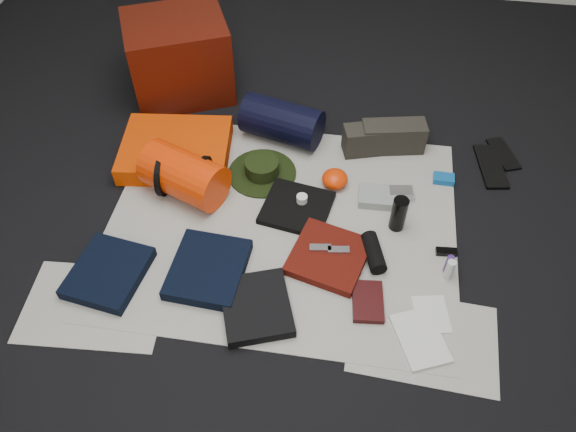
# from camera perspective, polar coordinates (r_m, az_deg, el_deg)

# --- Properties ---
(floor) EXTENTS (4.50, 4.50, 0.02)m
(floor) POSITION_cam_1_polar(r_m,az_deg,el_deg) (2.62, -0.64, -0.96)
(floor) COLOR black
(floor) RESTS_ON ground
(newspaper_mat) EXTENTS (1.60, 1.30, 0.01)m
(newspaper_mat) POSITION_cam_1_polar(r_m,az_deg,el_deg) (2.61, -0.64, -0.78)
(newspaper_mat) COLOR beige
(newspaper_mat) RESTS_ON floor
(newspaper_sheet_front_left) EXTENTS (0.61, 0.44, 0.00)m
(newspaper_sheet_front_left) POSITION_cam_1_polar(r_m,az_deg,el_deg) (2.49, -19.05, -8.56)
(newspaper_sheet_front_left) COLOR beige
(newspaper_sheet_front_left) RESTS_ON floor
(newspaper_sheet_front_right) EXTENTS (0.60, 0.43, 0.00)m
(newspaper_sheet_front_right) POSITION_cam_1_polar(r_m,az_deg,el_deg) (2.34, 13.57, -12.01)
(newspaper_sheet_front_right) COLOR beige
(newspaper_sheet_front_right) RESTS_ON floor
(red_cabinet) EXTENTS (0.67, 0.62, 0.44)m
(red_cabinet) POSITION_cam_1_polar(r_m,az_deg,el_deg) (3.28, -11.02, 15.55)
(red_cabinet) COLOR #490E05
(red_cabinet) RESTS_ON floor
(sleeping_pad) EXTENTS (0.58, 0.50, 0.10)m
(sleeping_pad) POSITION_cam_1_polar(r_m,az_deg,el_deg) (2.94, -11.32, 6.63)
(sleeping_pad) COLOR #E63D02
(sleeping_pad) RESTS_ON newspaper_mat
(stuff_sack) EXTENTS (0.45, 0.36, 0.23)m
(stuff_sack) POSITION_cam_1_polar(r_m,az_deg,el_deg) (2.70, -10.51, 4.09)
(stuff_sack) COLOR red
(stuff_sack) RESTS_ON newspaper_mat
(sack_strap_left) EXTENTS (0.02, 0.22, 0.22)m
(sack_strap_left) POSITION_cam_1_polar(r_m,az_deg,el_deg) (2.74, -12.50, 4.19)
(sack_strap_left) COLOR black
(sack_strap_left) RESTS_ON newspaper_mat
(sack_strap_right) EXTENTS (0.03, 0.22, 0.22)m
(sack_strap_right) POSITION_cam_1_polar(r_m,az_deg,el_deg) (2.68, -8.45, 3.79)
(sack_strap_right) COLOR black
(sack_strap_right) RESTS_ON newspaper_mat
(navy_duffel) EXTENTS (0.45, 0.31, 0.21)m
(navy_duffel) POSITION_cam_1_polar(r_m,az_deg,el_deg) (2.96, -0.62, 9.59)
(navy_duffel) COLOR black
(navy_duffel) RESTS_ON newspaper_mat
(boonie_brim) EXTENTS (0.43, 0.43, 0.01)m
(boonie_brim) POSITION_cam_1_polar(r_m,az_deg,el_deg) (2.83, -2.63, 4.39)
(boonie_brim) COLOR black
(boonie_brim) RESTS_ON newspaper_mat
(boonie_crown) EXTENTS (0.17, 0.17, 0.07)m
(boonie_crown) POSITION_cam_1_polar(r_m,az_deg,el_deg) (2.80, -2.66, 5.00)
(boonie_crown) COLOR black
(boonie_crown) RESTS_ON boonie_brim
(hiking_boot_left) EXTENTS (0.32, 0.20, 0.15)m
(hiking_boot_left) POSITION_cam_1_polar(r_m,az_deg,el_deg) (2.93, 8.64, 7.75)
(hiking_boot_left) COLOR #2B2822
(hiking_boot_left) RESTS_ON newspaper_mat
(hiking_boot_right) EXTENTS (0.34, 0.18, 0.16)m
(hiking_boot_right) POSITION_cam_1_polar(r_m,az_deg,el_deg) (2.96, 10.63, 7.93)
(hiking_boot_right) COLOR #2B2822
(hiking_boot_right) RESTS_ON newspaper_mat
(flip_flop_left) EXTENTS (0.16, 0.32, 0.02)m
(flip_flop_left) POSITION_cam_1_polar(r_m,az_deg,el_deg) (3.04, 19.91, 4.75)
(flip_flop_left) COLOR black
(flip_flop_left) RESTS_ON floor
(flip_flop_right) EXTENTS (0.16, 0.25, 0.01)m
(flip_flop_right) POSITION_cam_1_polar(r_m,az_deg,el_deg) (3.14, 21.03, 5.91)
(flip_flop_right) COLOR black
(flip_flop_right) RESTS_ON floor
(trousers_navy_a) EXTENTS (0.34, 0.37, 0.05)m
(trousers_navy_a) POSITION_cam_1_polar(r_m,az_deg,el_deg) (2.53, -17.79, -5.49)
(trousers_navy_a) COLOR black
(trousers_navy_a) RESTS_ON newspaper_mat
(trousers_navy_b) EXTENTS (0.33, 0.37, 0.05)m
(trousers_navy_b) POSITION_cam_1_polar(r_m,az_deg,el_deg) (2.44, -8.11, -5.37)
(trousers_navy_b) COLOR black
(trousers_navy_b) RESTS_ON newspaper_mat
(trousers_charcoal) EXTENTS (0.36, 0.38, 0.05)m
(trousers_charcoal) POSITION_cam_1_polar(r_m,az_deg,el_deg) (2.32, -3.24, -9.18)
(trousers_charcoal) COLOR black
(trousers_charcoal) RESTS_ON newspaper_mat
(black_tshirt) EXTENTS (0.35, 0.33, 0.03)m
(black_tshirt) POSITION_cam_1_polar(r_m,az_deg,el_deg) (2.65, 0.90, 0.86)
(black_tshirt) COLOR black
(black_tshirt) RESTS_ON newspaper_mat
(red_shirt) EXTENTS (0.38, 0.38, 0.04)m
(red_shirt) POSITION_cam_1_polar(r_m,az_deg,el_deg) (2.47, 4.15, -4.10)
(red_shirt) COLOR #4E0F08
(red_shirt) RESTS_ON newspaper_mat
(orange_stuff_sack) EXTENTS (0.16, 0.16, 0.08)m
(orange_stuff_sack) POSITION_cam_1_polar(r_m,az_deg,el_deg) (2.75, 4.78, 3.78)
(orange_stuff_sack) COLOR red
(orange_stuff_sack) RESTS_ON newspaper_mat
(first_aid_pouch) EXTENTS (0.18, 0.14, 0.04)m
(first_aid_pouch) POSITION_cam_1_polar(r_m,az_deg,el_deg) (2.72, 9.06, 1.95)
(first_aid_pouch) COLOR gray
(first_aid_pouch) RESTS_ON newspaper_mat
(water_bottle) EXTENTS (0.08, 0.08, 0.18)m
(water_bottle) POSITION_cam_1_polar(r_m,az_deg,el_deg) (2.58, 11.18, 0.22)
(water_bottle) COLOR black
(water_bottle) RESTS_ON newspaper_mat
(speaker) EXTENTS (0.13, 0.20, 0.07)m
(speaker) POSITION_cam_1_polar(r_m,az_deg,el_deg) (2.49, 8.69, -3.69)
(speaker) COLOR black
(speaker) RESTS_ON newspaper_mat
(compact_camera) EXTENTS (0.12, 0.08, 0.04)m
(compact_camera) POSITION_cam_1_polar(r_m,az_deg,el_deg) (2.76, 11.35, 2.28)
(compact_camera) COLOR #B3B4B9
(compact_camera) RESTS_ON newspaper_mat
(cyan_case) EXTENTS (0.10, 0.07, 0.03)m
(cyan_case) POSITION_cam_1_polar(r_m,az_deg,el_deg) (2.88, 15.54, 3.67)
(cyan_case) COLOR #10539A
(cyan_case) RESTS_ON newspaper_mat
(toiletry_purple) EXTENTS (0.04, 0.04, 0.10)m
(toiletry_purple) POSITION_cam_1_polar(r_m,az_deg,el_deg) (2.50, 16.02, -4.74)
(toiletry_purple) COLOR #3D2068
(toiletry_purple) RESTS_ON newspaper_mat
(toiletry_clear) EXTENTS (0.04, 0.04, 0.11)m
(toiletry_clear) POSITION_cam_1_polar(r_m,az_deg,el_deg) (2.48, 16.07, -5.26)
(toiletry_clear) COLOR silver
(toiletry_clear) RESTS_ON newspaper_mat
(paperback_book) EXTENTS (0.15, 0.21, 0.03)m
(paperback_book) POSITION_cam_1_polar(r_m,az_deg,el_deg) (2.37, 8.11, -8.60)
(paperback_book) COLOR black
(paperback_book) RESTS_ON newspaper_mat
(map_booklet) EXTENTS (0.26, 0.30, 0.01)m
(map_booklet) POSITION_cam_1_polar(r_m,az_deg,el_deg) (2.33, 13.29, -12.00)
(map_booklet) COLOR silver
(map_booklet) RESTS_ON newspaper_mat
(map_printout) EXTENTS (0.17, 0.20, 0.01)m
(map_printout) POSITION_cam_1_polar(r_m,az_deg,el_deg) (2.40, 14.35, -9.65)
(map_printout) COLOR silver
(map_printout) RESTS_ON newspaper_mat
(sunglasses) EXTENTS (0.09, 0.04, 0.02)m
(sunglasses) POSITION_cam_1_polar(r_m,az_deg,el_deg) (2.59, 15.78, -3.52)
(sunglasses) COLOR black
(sunglasses) RESTS_ON newspaper_mat
(key_cluster) EXTENTS (0.08, 0.08, 0.01)m
(key_cluster) POSITION_cam_1_polar(r_m,az_deg,el_deg) (2.49, -17.13, -7.40)
(key_cluster) COLOR #B3B4B9
(key_cluster) RESTS_ON newspaper_mat
(tape_roll) EXTENTS (0.05, 0.05, 0.03)m
(tape_roll) POSITION_cam_1_polar(r_m,az_deg,el_deg) (2.65, 1.42, 1.76)
(tape_roll) COLOR silver
(tape_roll) RESTS_ON black_tshirt
(energy_bar_a) EXTENTS (0.10, 0.05, 0.01)m
(energy_bar_a) POSITION_cam_1_polar(r_m,az_deg,el_deg) (2.46, 3.31, -3.24)
(energy_bar_a) COLOR #B3B4B9
(energy_bar_a) RESTS_ON red_shirt
(energy_bar_b) EXTENTS (0.10, 0.05, 0.01)m
(energy_bar_b) POSITION_cam_1_polar(r_m,az_deg,el_deg) (2.46, 5.16, -3.45)
(energy_bar_b) COLOR #B3B4B9
(energy_bar_b) RESTS_ON red_shirt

